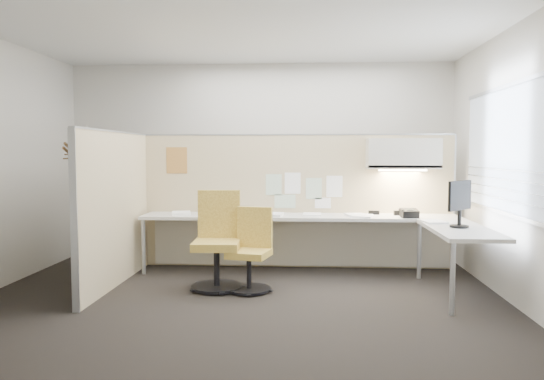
# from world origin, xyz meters

# --- Properties ---
(floor) EXTENTS (5.50, 4.50, 0.01)m
(floor) POSITION_xyz_m (0.00, 0.00, -0.01)
(floor) COLOR black
(floor) RESTS_ON ground
(ceiling) EXTENTS (5.50, 4.50, 0.01)m
(ceiling) POSITION_xyz_m (0.00, 0.00, 2.80)
(ceiling) COLOR white
(ceiling) RESTS_ON wall_back
(wall_back) EXTENTS (5.50, 0.02, 2.80)m
(wall_back) POSITION_xyz_m (0.00, 2.25, 1.40)
(wall_back) COLOR beige
(wall_back) RESTS_ON ground
(wall_front) EXTENTS (5.50, 0.02, 2.80)m
(wall_front) POSITION_xyz_m (0.00, -2.25, 1.40)
(wall_front) COLOR beige
(wall_front) RESTS_ON ground
(wall_right) EXTENTS (0.02, 4.50, 2.80)m
(wall_right) POSITION_xyz_m (2.75, 0.00, 1.40)
(wall_right) COLOR beige
(wall_right) RESTS_ON ground
(window_pane) EXTENTS (0.01, 2.80, 1.30)m
(window_pane) POSITION_xyz_m (2.73, 0.00, 1.55)
(window_pane) COLOR #A7B2C1
(window_pane) RESTS_ON wall_right
(partition_back) EXTENTS (4.10, 0.06, 1.75)m
(partition_back) POSITION_xyz_m (0.55, 1.60, 0.88)
(partition_back) COLOR beige
(partition_back) RESTS_ON floor
(partition_left) EXTENTS (0.06, 2.20, 1.75)m
(partition_left) POSITION_xyz_m (-1.50, 0.50, 0.88)
(partition_left) COLOR beige
(partition_left) RESTS_ON floor
(desk) EXTENTS (4.00, 2.07, 0.73)m
(desk) POSITION_xyz_m (0.93, 1.13, 0.60)
(desk) COLOR beige
(desk) RESTS_ON floor
(overhead_bin) EXTENTS (0.90, 0.36, 0.38)m
(overhead_bin) POSITION_xyz_m (1.90, 1.39, 1.51)
(overhead_bin) COLOR beige
(overhead_bin) RESTS_ON partition_back
(task_light_strip) EXTENTS (0.60, 0.06, 0.02)m
(task_light_strip) POSITION_xyz_m (1.90, 1.39, 1.30)
(task_light_strip) COLOR #FFEABF
(task_light_strip) RESTS_ON overhead_bin
(pinned_papers) EXTENTS (1.01, 0.00, 0.47)m
(pinned_papers) POSITION_xyz_m (0.63, 1.57, 1.03)
(pinned_papers) COLOR #8CBF8C
(pinned_papers) RESTS_ON partition_back
(poster) EXTENTS (0.28, 0.00, 0.35)m
(poster) POSITION_xyz_m (-1.05, 1.57, 1.42)
(poster) COLOR orange
(poster) RESTS_ON partition_back
(chair_left) EXTENTS (0.57, 0.57, 1.08)m
(chair_left) POSITION_xyz_m (-0.31, 0.41, 0.50)
(chair_left) COLOR black
(chair_left) RESTS_ON floor
(chair_right) EXTENTS (0.50, 0.52, 0.90)m
(chair_right) POSITION_xyz_m (0.08, 0.33, 0.42)
(chair_right) COLOR black
(chair_right) RESTS_ON floor
(monitor) EXTENTS (0.33, 0.37, 0.49)m
(monitor) POSITION_xyz_m (2.30, 0.26, 1.02)
(monitor) COLOR black
(monitor) RESTS_ON desk
(phone) EXTENTS (0.22, 0.21, 0.12)m
(phone) POSITION_xyz_m (1.94, 1.11, 0.78)
(phone) COLOR black
(phone) RESTS_ON desk
(stapler) EXTENTS (0.14, 0.05, 0.05)m
(stapler) POSITION_xyz_m (1.55, 1.41, 0.76)
(stapler) COLOR black
(stapler) RESTS_ON desk
(tape_dispenser) EXTENTS (0.10, 0.06, 0.06)m
(tape_dispenser) POSITION_xyz_m (1.84, 1.35, 0.76)
(tape_dispenser) COLOR black
(tape_dispenser) RESTS_ON desk
(coat_hook) EXTENTS (0.18, 0.44, 1.33)m
(coat_hook) POSITION_xyz_m (-1.58, -0.39, 1.42)
(coat_hook) COLOR silver
(coat_hook) RESTS_ON partition_left
(paper_stack_0) EXTENTS (0.29, 0.35, 0.03)m
(paper_stack_0) POSITION_xyz_m (-0.93, 1.29, 0.74)
(paper_stack_0) COLOR white
(paper_stack_0) RESTS_ON desk
(paper_stack_1) EXTENTS (0.26, 0.32, 0.02)m
(paper_stack_1) POSITION_xyz_m (-0.26, 1.30, 0.74)
(paper_stack_1) COLOR white
(paper_stack_1) RESTS_ON desk
(paper_stack_2) EXTENTS (0.26, 0.32, 0.03)m
(paper_stack_2) POSITION_xyz_m (0.27, 1.16, 0.75)
(paper_stack_2) COLOR white
(paper_stack_2) RESTS_ON desk
(paper_stack_3) EXTENTS (0.24, 0.31, 0.02)m
(paper_stack_3) POSITION_xyz_m (0.76, 1.29, 0.74)
(paper_stack_3) COLOR white
(paper_stack_3) RESTS_ON desk
(paper_stack_4) EXTENTS (0.29, 0.34, 0.02)m
(paper_stack_4) POSITION_xyz_m (1.31, 1.25, 0.74)
(paper_stack_4) COLOR white
(paper_stack_4) RESTS_ON desk
(paper_stack_5) EXTENTS (0.28, 0.33, 0.02)m
(paper_stack_5) POSITION_xyz_m (2.13, 0.66, 0.74)
(paper_stack_5) COLOR white
(paper_stack_5) RESTS_ON desk
(paper_stack_6) EXTENTS (0.29, 0.35, 0.02)m
(paper_stack_6) POSITION_xyz_m (1.38, 1.16, 0.74)
(paper_stack_6) COLOR white
(paper_stack_6) RESTS_ON desk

